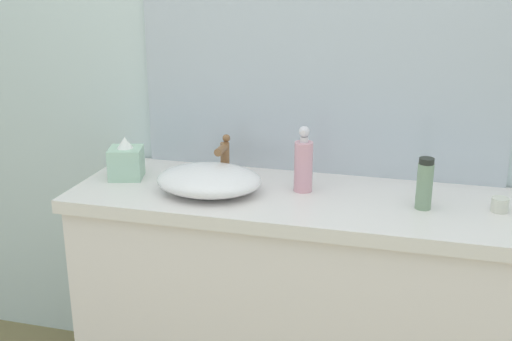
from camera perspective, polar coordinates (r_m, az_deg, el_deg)
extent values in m
cube|color=silver|center=(2.28, 6.04, 10.71)|extent=(6.00, 0.06, 2.60)
cube|color=white|center=(2.30, 3.97, -12.92)|extent=(1.53, 0.48, 0.82)
cube|color=silver|center=(2.11, 4.22, -2.82)|extent=(1.57, 0.52, 0.04)
cube|color=#B2BCC6|center=(2.23, 5.91, 14.78)|extent=(1.31, 0.01, 1.21)
ellipsoid|color=white|center=(2.11, -4.27, -0.85)|extent=(0.36, 0.29, 0.09)
cylinder|color=brown|center=(2.27, -2.82, 1.01)|extent=(0.03, 0.03, 0.12)
cylinder|color=brown|center=(2.22, -3.16, 1.90)|extent=(0.03, 0.08, 0.03)
sphere|color=brown|center=(2.27, -2.70, 2.94)|extent=(0.03, 0.03, 0.03)
cylinder|color=pink|center=(2.11, 4.30, 0.35)|extent=(0.06, 0.06, 0.17)
cylinder|color=silver|center=(2.09, 4.36, 2.80)|extent=(0.03, 0.03, 0.02)
sphere|color=silver|center=(2.08, 4.38, 3.53)|extent=(0.04, 0.04, 0.04)
cylinder|color=silver|center=(2.07, 4.32, 3.45)|extent=(0.02, 0.02, 0.02)
cylinder|color=gray|center=(2.03, 14.97, -1.39)|extent=(0.05, 0.05, 0.15)
cylinder|color=#242822|center=(2.00, 15.16, 0.83)|extent=(0.05, 0.05, 0.02)
cube|color=#A9D0B5|center=(2.29, -11.64, 0.67)|extent=(0.14, 0.14, 0.11)
cone|color=white|center=(2.27, -11.76, 2.43)|extent=(0.06, 0.06, 0.04)
cylinder|color=silver|center=(2.09, 21.16, -2.90)|extent=(0.05, 0.05, 0.04)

